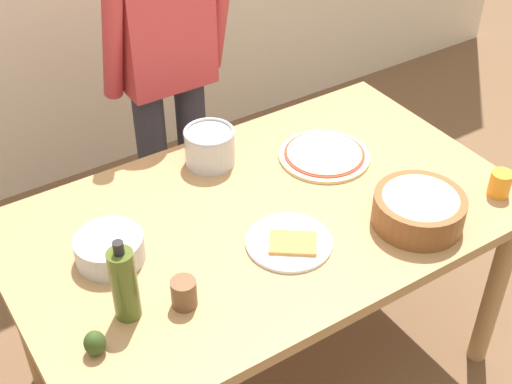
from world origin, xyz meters
The scene contains 12 objects.
ground centered at (0.00, 0.00, 0.00)m, with size 8.00×8.00×0.00m, color brown.
dining_table centered at (0.00, 0.00, 0.67)m, with size 1.60×0.96×0.76m.
person_cook centered at (0.06, 0.76, 0.94)m, with size 0.49×0.25×1.62m.
pizza_raw_on_board centered at (0.34, 0.14, 0.77)m, with size 0.32×0.32×0.02m.
plate_with_slice centered at (-0.02, -0.16, 0.77)m, with size 0.26×0.26×0.02m.
popcorn_bowl centered at (0.37, -0.29, 0.82)m, with size 0.28×0.28×0.11m.
mixing_bowl_steel centered at (-0.49, 0.07, 0.80)m, with size 0.20×0.20×0.08m.
olive_oil_bottle centered at (-0.54, -0.16, 0.87)m, with size 0.07×0.07×0.26m.
steel_pot centered at (-0.01, 0.33, 0.83)m, with size 0.17×0.17×0.13m.
cup_orange centered at (0.69, -0.33, 0.80)m, with size 0.07×0.07×0.09m, color orange.
cup_small_brown centered at (-0.39, -0.21, 0.80)m, with size 0.07×0.07×0.09m, color brown.
avocado centered at (-0.66, -0.23, 0.80)m, with size 0.06×0.06×0.07m, color #2D4219.
Camera 1 is at (-0.95, -1.42, 2.18)m, focal length 49.73 mm.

